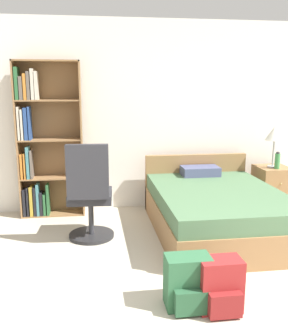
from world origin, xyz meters
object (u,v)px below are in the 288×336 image
at_px(bed, 216,209).
at_px(water_bottle, 277,161).
at_px(nightstand, 272,188).
at_px(backpack_green, 188,283).
at_px(bookshelf, 42,143).
at_px(backpack_red, 220,286).
at_px(table_lamp, 275,134).
at_px(office_chair, 90,196).

height_order(bed, water_bottle, water_bottle).
height_order(nightstand, backpack_green, nightstand).
distance_m(bookshelf, backpack_green, 2.88).
relative_size(backpack_red, backpack_green, 1.00).
bearing_deg(water_bottle, table_lamp, 99.41).
relative_size(nightstand, backpack_red, 1.45).
bearing_deg(backpack_red, backpack_green, 161.84).
relative_size(nightstand, table_lamp, 1.05).
height_order(nightstand, water_bottle, water_bottle).
distance_m(bed, backpack_red, 1.67).
bearing_deg(nightstand, bookshelf, 177.03).
bearing_deg(bookshelf, backpack_red, -57.33).
bearing_deg(nightstand, table_lamp, -143.36).
distance_m(water_bottle, backpack_green, 2.83).
xyz_separation_m(backpack_red, backpack_green, (-0.23, 0.08, 0.00)).
distance_m(bed, nightstand, 1.30).
bearing_deg(office_chair, table_lamp, 17.47).
bearing_deg(water_bottle, bookshelf, 174.87).
bearing_deg(office_chair, backpack_green, -62.31).
height_order(nightstand, table_lamp, table_lamp).
distance_m(nightstand, backpack_green, 2.88).
xyz_separation_m(table_lamp, backpack_green, (-1.78, -2.23, -0.87)).
relative_size(bed, office_chair, 1.77).
xyz_separation_m(office_chair, water_bottle, (2.54, 0.70, 0.19)).
bearing_deg(office_chair, bookshelf, 121.90).
distance_m(office_chair, table_lamp, 2.70).
bearing_deg(backpack_red, water_bottle, 54.75).
relative_size(office_chair, water_bottle, 4.82).
xyz_separation_m(nightstand, water_bottle, (-0.01, -0.12, 0.41)).
bearing_deg(office_chair, backpack_red, -56.84).
xyz_separation_m(bookshelf, table_lamp, (3.14, -0.18, 0.08)).
bearing_deg(bookshelf, water_bottle, -5.13).
bearing_deg(backpack_green, bed, 64.33).
height_order(bookshelf, water_bottle, bookshelf).
distance_m(office_chair, backpack_red, 1.83).
relative_size(office_chair, backpack_green, 2.68).
relative_size(bookshelf, table_lamp, 3.52).
height_order(backpack_red, backpack_green, backpack_green).
distance_m(bed, table_lamp, 1.49).
height_order(bed, office_chair, office_chair).
bearing_deg(water_bottle, bed, -150.17).
xyz_separation_m(nightstand, backpack_green, (-1.80, -2.25, -0.10)).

